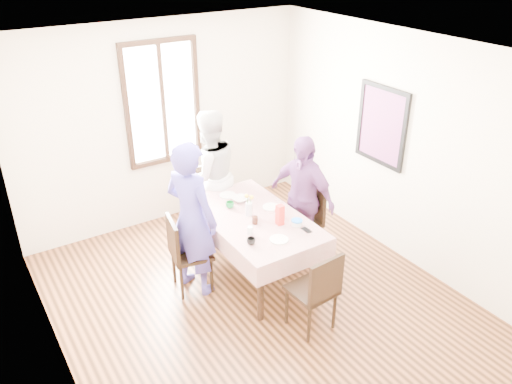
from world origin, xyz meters
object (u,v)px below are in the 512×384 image
dining_table (254,246)px  person_left (191,219)px  chair_near (312,290)px  chair_far (210,203)px  person_far (209,175)px  chair_right (301,221)px  person_right (301,198)px  chair_left (191,253)px

dining_table → person_left: bearing=168.2°
chair_near → person_left: size_ratio=0.51×
chair_far → person_left: bearing=53.0°
person_left → person_far: 1.15m
chair_right → chair_near: same height
dining_table → person_right: bearing=4.0°
person_far → person_right: (0.70, -1.01, -0.07)m
person_left → person_right: bearing=-116.4°
chair_left → person_far: (0.72, 0.91, 0.40)m
dining_table → person_right: 0.82m
chair_near → person_right: (0.70, 1.12, 0.33)m
person_right → chair_right: bearing=75.5°
chair_left → person_far: person_far is taller
chair_left → person_right: person_right is taller
person_right → person_far: bearing=-159.6°
dining_table → chair_near: chair_near is taller
chair_left → chair_right: same height
person_far → chair_near: bearing=90.4°
chair_near → person_far: (-0.00, 2.13, 0.40)m
person_far → person_right: size_ratio=1.09×
dining_table → chair_near: size_ratio=1.72×
dining_table → chair_left: 0.74m
person_left → person_right: size_ratio=1.13×
person_left → person_far: size_ratio=1.03×
chair_far → person_left: person_left is taller
chair_near → person_right: bearing=53.9°
dining_table → person_far: bearing=90.0°
chair_right → person_left: (-1.43, 0.10, 0.43)m
dining_table → chair_near: 1.08m
chair_left → chair_far: same height
person_far → chair_left: bearing=51.9°
chair_far → dining_table: bearing=90.2°
chair_far → chair_near: 2.15m
dining_table → person_right: size_ratio=1.00×
person_far → person_left: bearing=52.7°
chair_left → person_right: (1.43, -0.10, 0.33)m
dining_table → person_left: (-0.70, 0.15, 0.51)m
dining_table → person_left: size_ratio=0.88×
chair_left → chair_right: 1.45m
chair_far → person_far: person_far is taller
chair_right → person_left: 1.49m
person_far → person_right: bearing=125.4°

